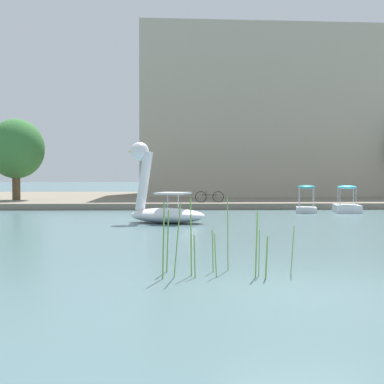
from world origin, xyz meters
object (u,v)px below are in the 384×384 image
(swan_boat, at_px, (161,203))
(pedal_boat_cyan, at_px, (347,205))
(tree_broadleaf_right, at_px, (16,149))
(tree_willow_near_path, at_px, (260,153))
(bicycle_parked, at_px, (209,197))
(parked_van, at_px, (182,184))
(pedal_boat_teal, at_px, (306,203))

(swan_boat, xyz_separation_m, pedal_boat_cyan, (10.21, 6.63, -0.46))
(tree_broadleaf_right, xyz_separation_m, tree_willow_near_path, (18.49, 8.77, 0.15))
(bicycle_parked, xyz_separation_m, parked_van, (-1.64, 12.08, 0.62))
(pedal_boat_teal, height_order, tree_willow_near_path, tree_willow_near_path)
(tree_broadleaf_right, bearing_deg, parked_van, 34.35)
(tree_broadleaf_right, relative_size, bicycle_parked, 3.15)
(pedal_boat_teal, relative_size, tree_willow_near_path, 0.21)
(tree_broadleaf_right, height_order, parked_van, tree_broadleaf_right)
(pedal_boat_cyan, height_order, parked_van, parked_van)
(swan_boat, height_order, parked_van, swan_boat)
(bicycle_parked, distance_m, parked_van, 12.20)
(tree_willow_near_path, relative_size, bicycle_parked, 5.15)
(pedal_boat_teal, relative_size, parked_van, 0.43)
(bicycle_parked, bearing_deg, pedal_boat_teal, -34.57)
(swan_boat, xyz_separation_m, parked_van, (1.06, 22.21, 0.51))
(pedal_boat_cyan, distance_m, tree_broadleaf_right, 22.41)
(swan_boat, xyz_separation_m, bicycle_parked, (2.70, 10.13, -0.11))
(pedal_boat_teal, height_order, tree_broadleaf_right, tree_broadleaf_right)
(tree_willow_near_path, bearing_deg, bicycle_parked, -112.07)
(bicycle_parked, bearing_deg, swan_boat, -104.94)
(bicycle_parked, bearing_deg, pedal_boat_cyan, -24.97)
(pedal_boat_teal, xyz_separation_m, parked_van, (-6.84, 15.66, 0.85))
(tree_broadleaf_right, height_order, tree_willow_near_path, tree_willow_near_path)
(pedal_boat_cyan, relative_size, bicycle_parked, 1.44)
(pedal_boat_cyan, height_order, tree_willow_near_path, tree_willow_near_path)
(swan_boat, xyz_separation_m, pedal_boat_teal, (7.90, 6.55, -0.35))
(pedal_boat_cyan, xyz_separation_m, parked_van, (-9.15, 15.57, 0.96))
(swan_boat, distance_m, tree_broadleaf_right, 18.01)
(pedal_boat_teal, bearing_deg, tree_willow_near_path, 89.87)
(tree_willow_near_path, height_order, parked_van, tree_willow_near_path)
(swan_boat, relative_size, pedal_boat_cyan, 1.43)
(swan_boat, xyz_separation_m, tree_willow_near_path, (7.94, 23.04, 3.22))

